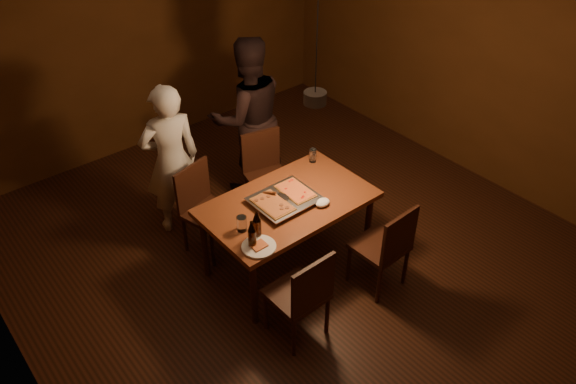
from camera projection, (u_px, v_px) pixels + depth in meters
room_shell at (314, 137)px, 4.55m from camera, size 6.00×6.00×6.00m
dining_table at (288, 208)px, 4.97m from camera, size 1.50×0.90×0.75m
chair_far_left at (202, 201)px, 5.28m from camera, size 0.51×0.51×0.49m
chair_far_right at (265, 166)px, 5.76m from camera, size 0.50×0.50×0.49m
chair_near_left at (304, 290)px, 4.36m from camera, size 0.42×0.42×0.49m
chair_near_right at (388, 242)px, 4.82m from camera, size 0.43×0.43×0.49m
pizza_tray at (284, 200)px, 4.90m from camera, size 0.57×0.47×0.05m
pizza_meat at (273, 204)px, 4.80m from camera, size 0.23×0.37×0.02m
pizza_cheese at (295, 191)px, 4.96m from camera, size 0.23×0.36×0.02m
spatula at (283, 197)px, 4.88m from camera, size 0.20×0.25×0.04m
beer_bottle_a at (252, 234)px, 4.38m from camera, size 0.07×0.07×0.25m
beer_bottle_b at (257, 224)px, 4.48m from camera, size 0.07×0.07×0.26m
water_glass_left at (242, 224)px, 4.58m from camera, size 0.08×0.08×0.13m
water_glass_right at (313, 155)px, 5.40m from camera, size 0.07×0.07×0.14m
plate_slice at (259, 246)px, 4.44m from camera, size 0.28×0.28×0.03m
napkin at (322, 203)px, 4.87m from camera, size 0.14×0.11×0.06m
diner_white at (171, 160)px, 5.38m from camera, size 0.64×0.49×1.58m
diner_dark at (248, 117)px, 5.89m from camera, size 1.00×0.88×1.75m
pendant_lamp at (315, 97)px, 4.34m from camera, size 0.18×0.18×1.10m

